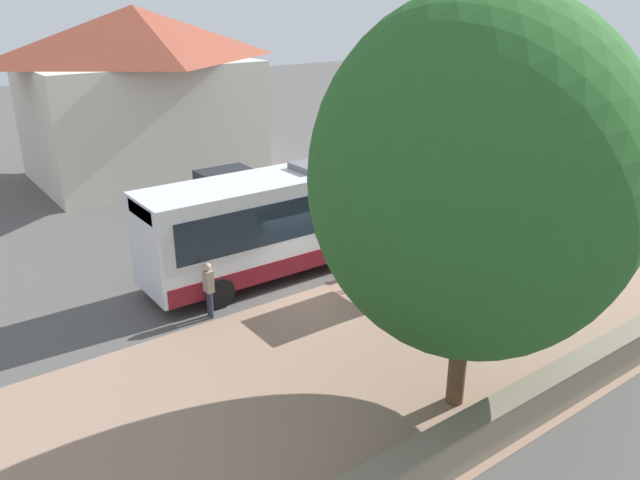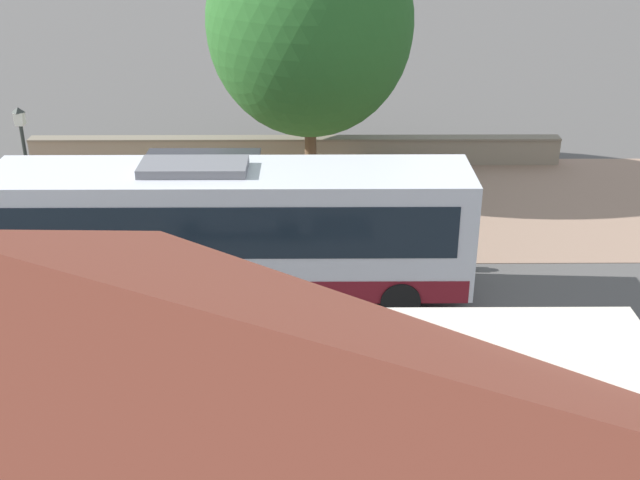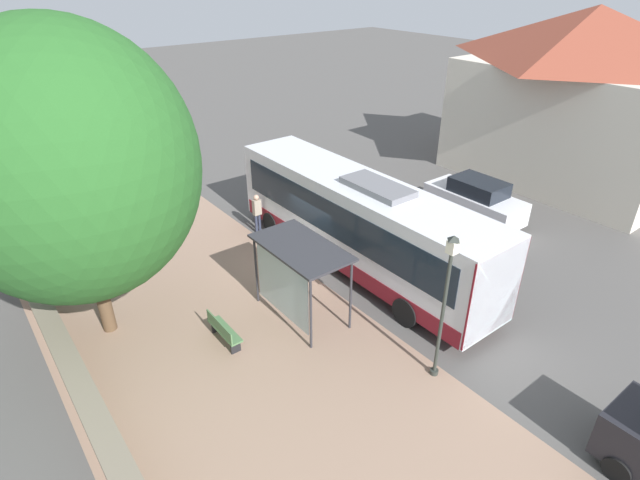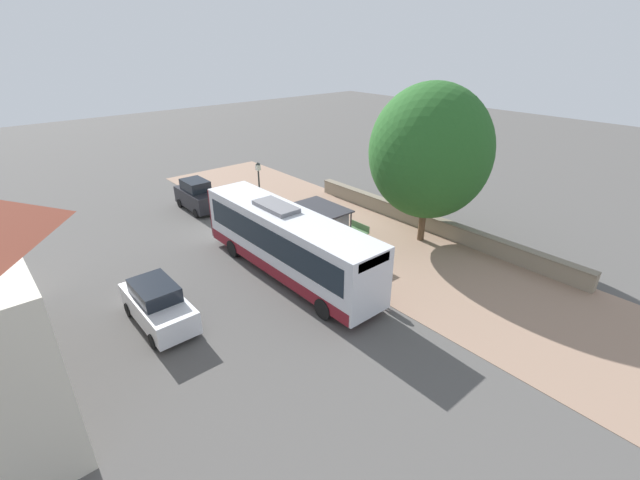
{
  "view_description": "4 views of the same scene",
  "coord_description": "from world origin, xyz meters",
  "px_view_note": "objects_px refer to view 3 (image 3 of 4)",
  "views": [
    {
      "loc": [
        -15.17,
        10.55,
        9.08
      ],
      "look_at": [
        0.92,
        -1.2,
        1.23
      ],
      "focal_mm": 35.0,
      "sensor_mm": 36.0,
      "label": 1
    },
    {
      "loc": [
        20.42,
        0.75,
        10.27
      ],
      "look_at": [
        0.84,
        0.88,
        1.16
      ],
      "focal_mm": 45.0,
      "sensor_mm": 36.0,
      "label": 2
    },
    {
      "loc": [
        -9.41,
        -13.51,
        10.27
      ],
      "look_at": [
        -0.2,
        -1.64,
        1.94
      ],
      "focal_mm": 28.0,
      "sensor_mm": 36.0,
      "label": 3
    },
    {
      "loc": [
        13.44,
        14.81,
        11.48
      ],
      "look_at": [
        0.95,
        0.23,
        2.31
      ],
      "focal_mm": 24.0,
      "sensor_mm": 36.0,
      "label": 4
    }
  ],
  "objects_px": {
    "bus_shelter": "(297,260)",
    "shade_tree": "(69,166)",
    "street_lamp_near": "(445,298)",
    "parked_car_far_lane": "(475,200)",
    "bus": "(358,221)",
    "bench": "(223,331)",
    "pedestrian": "(257,210)"
  },
  "relations": [
    {
      "from": "bus_shelter",
      "to": "bench",
      "type": "xyz_separation_m",
      "value": [
        -2.57,
        0.31,
        -1.72
      ]
    },
    {
      "from": "street_lamp_near",
      "to": "bus_shelter",
      "type": "bearing_deg",
      "value": 108.19
    },
    {
      "from": "bus",
      "to": "bus_shelter",
      "type": "bearing_deg",
      "value": -161.84
    },
    {
      "from": "pedestrian",
      "to": "bus",
      "type": "bearing_deg",
      "value": -71.77
    },
    {
      "from": "pedestrian",
      "to": "parked_car_far_lane",
      "type": "distance_m",
      "value": 9.76
    },
    {
      "from": "bus_shelter",
      "to": "shade_tree",
      "type": "relative_size",
      "value": 0.36
    },
    {
      "from": "bus",
      "to": "pedestrian",
      "type": "distance_m",
      "value": 5.04
    },
    {
      "from": "bus_shelter",
      "to": "street_lamp_near",
      "type": "height_order",
      "value": "street_lamp_near"
    },
    {
      "from": "street_lamp_near",
      "to": "bus",
      "type": "bearing_deg",
      "value": 69.52
    },
    {
      "from": "shade_tree",
      "to": "parked_car_far_lane",
      "type": "bearing_deg",
      "value": -7.93
    },
    {
      "from": "pedestrian",
      "to": "parked_car_far_lane",
      "type": "height_order",
      "value": "parked_car_far_lane"
    },
    {
      "from": "bus_shelter",
      "to": "shade_tree",
      "type": "xyz_separation_m",
      "value": [
        -5.16,
        3.14,
        3.34
      ]
    },
    {
      "from": "bus",
      "to": "pedestrian",
      "type": "xyz_separation_m",
      "value": [
        -1.55,
        4.72,
        -0.87
      ]
    },
    {
      "from": "bus",
      "to": "bus_shelter",
      "type": "xyz_separation_m",
      "value": [
        -3.66,
        -1.2,
        0.27
      ]
    },
    {
      "from": "bus",
      "to": "street_lamp_near",
      "type": "bearing_deg",
      "value": -110.48
    },
    {
      "from": "parked_car_far_lane",
      "to": "bench",
      "type": "bearing_deg",
      "value": -177.14
    },
    {
      "from": "shade_tree",
      "to": "bus",
      "type": "bearing_deg",
      "value": -12.42
    },
    {
      "from": "bus",
      "to": "shade_tree",
      "type": "relative_size",
      "value": 1.28
    },
    {
      "from": "bus_shelter",
      "to": "parked_car_far_lane",
      "type": "relative_size",
      "value": 0.75
    },
    {
      "from": "bench",
      "to": "shade_tree",
      "type": "height_order",
      "value": "shade_tree"
    },
    {
      "from": "street_lamp_near",
      "to": "parked_car_far_lane",
      "type": "height_order",
      "value": "street_lamp_near"
    },
    {
      "from": "bus_shelter",
      "to": "parked_car_far_lane",
      "type": "distance_m",
      "value": 10.63
    },
    {
      "from": "bus_shelter",
      "to": "shade_tree",
      "type": "distance_m",
      "value": 6.9
    },
    {
      "from": "bus",
      "to": "bus_shelter",
      "type": "relative_size",
      "value": 3.57
    },
    {
      "from": "parked_car_far_lane",
      "to": "shade_tree",
      "type": "bearing_deg",
      "value": 172.07
    },
    {
      "from": "bench",
      "to": "shade_tree",
      "type": "bearing_deg",
      "value": 132.31
    },
    {
      "from": "shade_tree",
      "to": "parked_car_far_lane",
      "type": "height_order",
      "value": "shade_tree"
    },
    {
      "from": "parked_car_far_lane",
      "to": "pedestrian",
      "type": "bearing_deg",
      "value": 149.48
    },
    {
      "from": "bus_shelter",
      "to": "street_lamp_near",
      "type": "distance_m",
      "value": 4.84
    },
    {
      "from": "pedestrian",
      "to": "shade_tree",
      "type": "relative_size",
      "value": 0.19
    },
    {
      "from": "street_lamp_near",
      "to": "shade_tree",
      "type": "relative_size",
      "value": 0.48
    },
    {
      "from": "bus_shelter",
      "to": "bench",
      "type": "bearing_deg",
      "value": 173.23
    }
  ]
}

